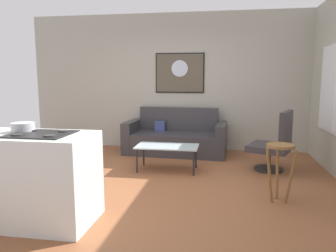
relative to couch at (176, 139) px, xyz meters
The scene contains 9 objects.
ground 1.96m from the couch, 89.92° to the right, with size 6.40×6.40×0.04m, color brown.
back_wall 1.21m from the couch, 89.68° to the left, with size 6.40×0.05×2.80m, color #A7A497.
couch is the anchor object (origin of this frame).
coffee_table 1.23m from the couch, 88.09° to the right, with size 1.00×0.53×0.41m.
armchair 2.02m from the couch, 29.46° to the right, with size 0.81×0.82×0.98m.
bar_stool 2.83m from the couch, 55.42° to the right, with size 0.38×0.37×0.71m.
kitchen_counter 3.52m from the couch, 109.47° to the right, with size 1.59×0.72×0.95m.
mixing_bowl 3.48m from the couch, 109.90° to the right, with size 0.24×0.24×0.10m.
wall_painting 1.37m from the couch, 87.90° to the left, with size 1.01×0.03×0.82m.
Camera 1 is at (0.91, -4.34, 1.50)m, focal length 34.73 mm.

